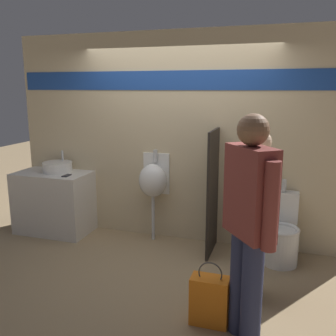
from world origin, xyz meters
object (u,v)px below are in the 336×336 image
Objects in this scene: sink_basin at (57,167)px; cell_phone at (67,176)px; shopping_bag at (210,300)px; toilet at (281,236)px; urinal_near_counter at (153,181)px; person_in_vest at (256,208)px; person_with_lanyard at (249,221)px.

cell_phone is at bearing -35.08° from sink_basin.
sink_basin reaches higher than shopping_bag.
shopping_bag is at bearing -31.41° from sink_basin.
toilet is (2.75, 0.10, -0.55)m from cell_phone.
person_in_vest is (1.40, -1.06, 0.09)m from urinal_near_counter.
toilet reaches higher than shopping_bag.
toilet is 0.57× the size of person_in_vest.
toilet is 0.51× the size of person_with_lanyard.
urinal_near_counter is at bearing 3.98° from sink_basin.
person_with_lanyard is (2.76, -1.59, 0.08)m from sink_basin.
sink_basin is 0.33× the size of urinal_near_counter.
sink_basin is 1.38m from urinal_near_counter.
person_with_lanyard is at bearing -30.01° from sink_basin.
cell_phone is 1.15m from urinal_near_counter.
person_in_vest is at bearing -37.11° from urinal_near_counter.
sink_basin is 0.22× the size of person_with_lanyard.
toilet is 1.09m from person_in_vest.
person_with_lanyard reaches higher than sink_basin.
person_in_vest is (2.52, -0.78, 0.04)m from cell_phone.
person_with_lanyard is (2.51, -1.42, 0.14)m from cell_phone.
urinal_near_counter is 2.12× the size of shopping_bag.
shopping_bag is (2.46, -1.50, -0.71)m from sink_basin.
cell_phone is 0.25× the size of shopping_bag.
sink_basin is 0.32m from cell_phone.
person_in_vest reaches higher than urinal_near_counter.
sink_basin is 0.43× the size of toilet.
cell_phone is 0.09× the size of person_in_vest.
sink_basin is at bearing 22.14° from person_with_lanyard.
urinal_near_counter reaches higher than cell_phone.
urinal_near_counter is (1.37, 0.10, -0.11)m from sink_basin.
toilet reaches higher than cell_phone.
shopping_bag is at bearing -55.87° from urinal_near_counter.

